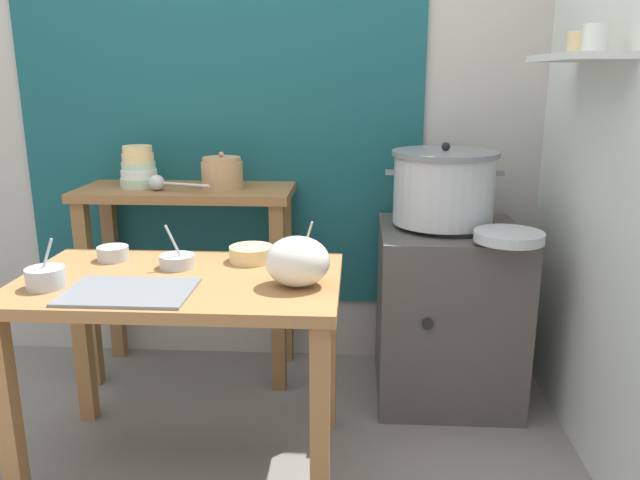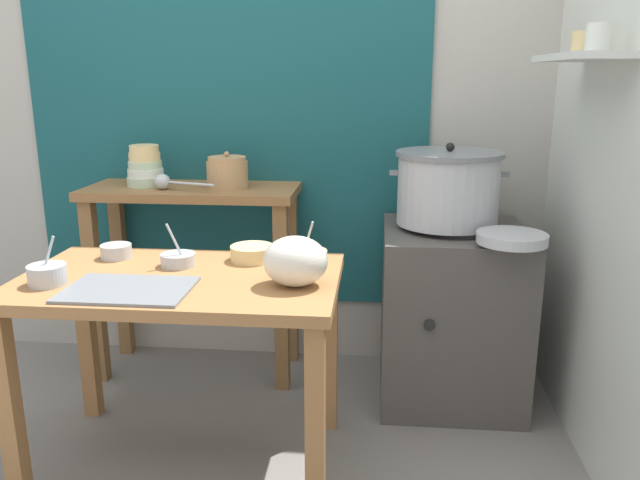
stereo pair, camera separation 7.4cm
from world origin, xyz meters
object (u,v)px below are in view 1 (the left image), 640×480
clay_pot (222,173)px  prep_bowl_0 (113,253)px  back_shelf_table (188,235)px  ladle (159,183)px  prep_bowl_3 (251,253)px  prep_table (181,308)px  prep_bowl_1 (177,260)px  prep_bowl_4 (304,256)px  bowl_stack_enamel (139,169)px  prep_bowl_2 (46,277)px  wide_pan (509,236)px  serving_tray (129,292)px  plastic_bag (297,261)px  steamer_pot (444,187)px  stove_block (447,312)px

clay_pot → prep_bowl_0: (-0.31, -0.54, -0.22)m
back_shelf_table → ladle: 0.28m
back_shelf_table → prep_bowl_3: 0.65m
clay_pot → prep_table: bearing=-90.1°
prep_bowl_1 → prep_bowl_4: prep_bowl_1 is taller
clay_pot → bowl_stack_enamel: bearing=177.8°
prep_bowl_2 → prep_bowl_3: 0.70m
wide_pan → prep_table: bearing=-164.7°
bowl_stack_enamel → serving_tray: (0.27, -0.92, -0.26)m
plastic_bag → steamer_pot: bearing=51.0°
stove_block → steamer_pot: (-0.04, 0.02, 0.55)m
prep_table → prep_bowl_4: 0.48m
bowl_stack_enamel → ladle: size_ratio=0.65×
steamer_pot → clay_pot: 0.97m
bowl_stack_enamel → wide_pan: 1.63m
stove_block → clay_pot: clay_pot is taller
bowl_stack_enamel → wide_pan: size_ratio=0.71×
serving_tray → prep_bowl_0: prep_bowl_0 is taller
wide_pan → prep_bowl_2: (-1.58, -0.46, -0.04)m
bowl_stack_enamel → prep_bowl_0: bearing=-82.0°
back_shelf_table → plastic_bag: size_ratio=4.50×
wide_pan → serving_tray: bearing=-159.1°
serving_tray → prep_bowl_1: prep_bowl_1 is taller
plastic_bag → prep_table: bearing=171.2°
ladle → prep_bowl_4: ladle is taller
serving_tray → prep_bowl_4: bearing=35.8°
ladle → serving_tray: ladle is taller
stove_block → prep_bowl_4: prep_bowl_4 is taller
prep_bowl_4 → prep_bowl_3: bearing=-179.2°
prep_table → stove_block: (1.01, 0.60, -0.23)m
serving_tray → plastic_bag: plastic_bag is taller
prep_table → prep_bowl_1: 0.18m
prep_table → prep_bowl_3: (0.21, 0.21, 0.14)m
stove_block → prep_bowl_4: (-0.60, -0.39, 0.36)m
bowl_stack_enamel → plastic_bag: bowl_stack_enamel is taller
wide_pan → prep_bowl_2: size_ratio=1.63×
back_shelf_table → prep_bowl_1: size_ratio=5.90×
prep_table → ladle: bearing=111.9°
clay_pot → prep_bowl_0: size_ratio=1.59×
prep_bowl_1 → steamer_pot: bearing=26.9°
prep_bowl_4 → prep_bowl_0: bearing=-178.4°
bowl_stack_enamel → ladle: bowl_stack_enamel is taller
clay_pot → ladle: clay_pot is taller
prep_bowl_2 → prep_bowl_3: prep_bowl_2 is taller
steamer_pot → bowl_stack_enamel: (-1.35, 0.12, 0.05)m
bowl_stack_enamel → prep_bowl_1: bearing=-61.5°
wide_pan → prep_bowl_0: (-1.48, -0.13, -0.05)m
prep_bowl_0 → prep_bowl_3: bearing=1.9°
prep_bowl_3 → steamer_pot: bearing=28.8°
prep_table → prep_bowl_2: size_ratio=6.82×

